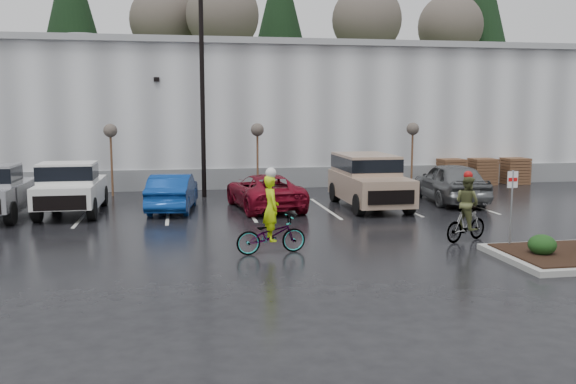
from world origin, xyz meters
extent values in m
plane|color=black|center=(0.00, 0.00, 0.00)|extent=(120.00, 120.00, 0.00)
cube|color=#A6A7AB|center=(0.00, 22.00, 3.50)|extent=(60.00, 15.00, 7.00)
cube|color=slate|center=(0.00, 14.45, 0.50)|extent=(60.00, 0.12, 1.00)
cube|color=#999B9E|center=(0.00, 22.00, 7.05)|extent=(60.50, 15.50, 0.30)
cube|color=#273A18|center=(0.00, 45.00, 3.00)|extent=(80.00, 25.00, 6.00)
cylinder|color=black|center=(-4.00, 12.00, 4.50)|extent=(0.20, 0.20, 9.00)
cylinder|color=#492E1D|center=(-8.00, 13.00, 1.40)|extent=(0.10, 0.10, 2.80)
sphere|color=#474039|center=(-8.00, 13.00, 2.90)|extent=(0.60, 0.60, 0.60)
cylinder|color=#492E1D|center=(-1.50, 13.00, 1.40)|extent=(0.10, 0.10, 2.80)
sphere|color=#474039|center=(-1.50, 13.00, 2.90)|extent=(0.60, 0.60, 0.60)
cylinder|color=#492E1D|center=(6.00, 13.00, 1.40)|extent=(0.10, 0.10, 2.80)
sphere|color=#474039|center=(6.00, 13.00, 2.90)|extent=(0.60, 0.60, 0.60)
cube|color=#492E1D|center=(8.50, 14.00, 0.68)|extent=(1.20, 1.20, 1.35)
cube|color=#492E1D|center=(10.20, 14.00, 0.68)|extent=(1.20, 1.20, 1.35)
cube|color=#492E1D|center=(12.00, 14.00, 0.68)|extent=(1.20, 1.20, 1.35)
ellipsoid|color=#143613|center=(4.00, -1.00, 0.41)|extent=(0.70, 0.70, 0.52)
cylinder|color=gray|center=(3.80, 0.20, 1.10)|extent=(0.05, 0.05, 2.20)
cube|color=white|center=(3.80, 0.20, 1.95)|extent=(0.30, 0.02, 0.45)
cube|color=red|center=(3.80, 0.19, 1.95)|extent=(0.26, 0.02, 0.10)
imported|color=navy|center=(-5.32, 8.61, 0.71)|extent=(2.01, 4.44, 1.41)
imported|color=maroon|center=(-1.82, 8.39, 0.68)|extent=(2.84, 5.11, 1.35)
imported|color=slate|center=(5.98, 8.66, 0.84)|extent=(2.38, 5.06, 1.67)
imported|color=#3F3F44|center=(-2.67, 0.99, 0.50)|extent=(1.98, 0.92, 1.00)
imported|color=#B6E00C|center=(-2.67, 0.99, 1.22)|extent=(0.50, 0.69, 1.75)
sphere|color=silver|center=(-2.67, 0.99, 2.17)|extent=(0.29, 0.29, 0.29)
imported|color=#3F3F44|center=(3.16, 1.50, 0.50)|extent=(1.64, 1.08, 0.99)
imported|color=#4B502B|center=(3.16, 1.50, 1.13)|extent=(0.69, 0.87, 1.57)
sphere|color=#990C0C|center=(3.16, 1.50, 1.94)|extent=(0.26, 0.26, 0.26)
camera|label=1|loc=(-5.02, -14.78, 3.83)|focal=38.00mm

